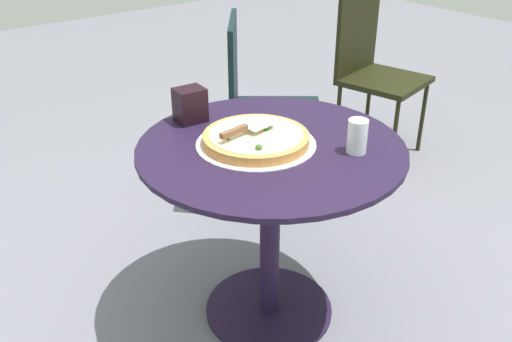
{
  "coord_description": "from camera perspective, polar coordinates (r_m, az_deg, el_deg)",
  "views": [
    {
      "loc": [
        1.29,
        -1.07,
        1.51
      ],
      "look_at": [
        -0.04,
        -0.04,
        0.61
      ],
      "focal_mm": 39.73,
      "sensor_mm": 36.0,
      "label": 1
    }
  ],
  "objects": [
    {
      "name": "pizza_server",
      "position": [
        1.83,
        -1.11,
        4.37
      ],
      "size": [
        0.09,
        0.21,
        0.02
      ],
      "color": "silver",
      "rests_on": "pizza_on_tray"
    },
    {
      "name": "drinking_cup",
      "position": [
        1.81,
        10.16,
        3.47
      ],
      "size": [
        0.06,
        0.06,
        0.11
      ],
      "primitive_type": "cylinder",
      "color": "white",
      "rests_on": "patio_table"
    },
    {
      "name": "patio_chair_far",
      "position": [
        2.74,
        0.33,
        7.18
      ],
      "size": [
        0.62,
        0.62,
        0.91
      ],
      "color": "black",
      "rests_on": "ground"
    },
    {
      "name": "patio_table",
      "position": [
        1.95,
        1.46,
        -2.58
      ],
      "size": [
        0.89,
        0.89,
        0.71
      ],
      "color": "#20142F",
      "rests_on": "ground"
    },
    {
      "name": "napkin_dispenser",
      "position": [
        2.03,
        -6.65,
        6.62
      ],
      "size": [
        0.09,
        0.11,
        0.12
      ],
      "primitive_type": "cube",
      "rotation": [
        0.0,
        0.0,
        1.49
      ],
      "color": "black",
      "rests_on": "patio_table"
    },
    {
      "name": "pizza_on_tray",
      "position": [
        1.85,
        0.01,
        3.24
      ],
      "size": [
        0.4,
        0.4,
        0.06
      ],
      "color": "silver",
      "rests_on": "patio_table"
    },
    {
      "name": "ground_plane",
      "position": [
        2.25,
        1.3,
        -13.8
      ],
      "size": [
        10.0,
        10.0,
        0.0
      ],
      "primitive_type": "plane",
      "color": "slate"
    },
    {
      "name": "patio_chair_near",
      "position": [
        3.32,
        11.69,
        10.52
      ],
      "size": [
        0.5,
        0.5,
        0.92
      ],
      "color": "black",
      "rests_on": "ground"
    }
  ]
}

